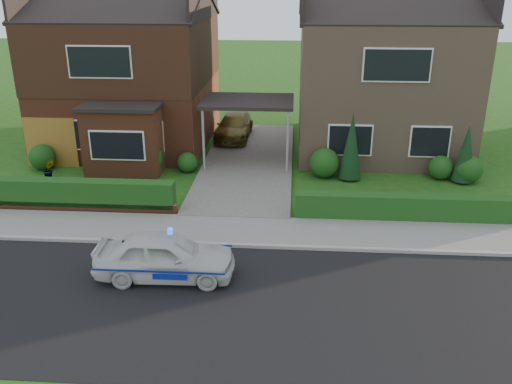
{
  "coord_description": "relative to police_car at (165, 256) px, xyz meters",
  "views": [
    {
      "loc": [
        1.93,
        -11.31,
        7.53
      ],
      "look_at": [
        0.87,
        3.5,
        1.62
      ],
      "focal_mm": 38.0,
      "sensor_mm": 36.0,
      "label": 1
    }
  ],
  "objects": [
    {
      "name": "shrub_left_far",
      "position": [
        -7.11,
        8.3,
        -0.09
      ],
      "size": [
        1.08,
        1.08,
        1.08
      ],
      "primitive_type": "sphere",
      "color": "#173B12",
      "rests_on": "ground"
    },
    {
      "name": "potted_plant_c",
      "position": [
        -1.68,
        4.8,
        -0.27
      ],
      "size": [
        0.49,
        0.49,
        0.72
      ],
      "primitive_type": "imported",
      "rotation": [
        0.0,
        0.0,
        1.81
      ],
      "color": "gray",
      "rests_on": "ground"
    },
    {
      "name": "dwarf_wall",
      "position": [
        -4.41,
        4.1,
        -0.45
      ],
      "size": [
        7.7,
        0.25,
        0.36
      ],
      "primitive_type": "cube",
      "color": "brown",
      "rests_on": "ground"
    },
    {
      "name": "house_right",
      "position": [
        7.19,
        12.79,
        3.03
      ],
      "size": [
        7.5,
        8.06,
        7.25
      ],
      "color": "#94765B",
      "rests_on": "ground"
    },
    {
      "name": "shrub_left_near",
      "position": [
        -1.01,
        8.4,
        -0.21
      ],
      "size": [
        0.84,
        0.84,
        0.84
      ],
      "primitive_type": "sphere",
      "color": "#173B12",
      "rests_on": "ground"
    },
    {
      "name": "conifer_b",
      "position": [
        9.99,
        8.0,
        0.47
      ],
      "size": [
        0.9,
        0.9,
        2.2
      ],
      "primitive_type": "cone",
      "color": "black",
      "rests_on": "ground"
    },
    {
      "name": "driveway_car",
      "position": [
        0.39,
        13.3,
        0.05
      ],
      "size": [
        1.71,
        3.94,
        1.13
      ],
      "primitive_type": "imported",
      "rotation": [
        0.0,
        0.0,
        -0.03
      ],
      "color": "brown",
      "rests_on": "driveway"
    },
    {
      "name": "potted_plant_a",
      "position": [
        -7.06,
        4.8,
        -0.25
      ],
      "size": [
        0.45,
        0.35,
        0.77
      ],
      "primitive_type": "imported",
      "rotation": [
        0.0,
        0.0,
        -0.21
      ],
      "color": "gray",
      "rests_on": "ground"
    },
    {
      "name": "conifer_a",
      "position": [
        5.59,
        8.0,
        0.67
      ],
      "size": [
        0.9,
        0.9,
        2.6
      ],
      "primitive_type": "cone",
      "color": "black",
      "rests_on": "ground"
    },
    {
      "name": "hedge_right",
      "position": [
        7.19,
        4.15,
        -0.63
      ],
      "size": [
        7.5,
        0.55,
        0.8
      ],
      "primitive_type": "cube",
      "color": "#173B12",
      "rests_on": "ground"
    },
    {
      "name": "shrub_right_mid",
      "position": [
        9.19,
        8.3,
        -0.15
      ],
      "size": [
        0.96,
        0.96,
        0.96
      ],
      "primitive_type": "sphere",
      "color": "#173B12",
      "rests_on": "ground"
    },
    {
      "name": "potted_plant_b",
      "position": [
        -6.32,
        7.11,
        -0.23
      ],
      "size": [
        0.57,
        0.53,
        0.82
      ],
      "primitive_type": "imported",
      "rotation": [
        0.0,
        0.0,
        0.49
      ],
      "color": "gray",
      "rests_on": "ground"
    },
    {
      "name": "driveway",
      "position": [
        1.39,
        9.8,
        -0.57
      ],
      "size": [
        3.8,
        12.0,
        0.12
      ],
      "primitive_type": "cube",
      "color": "#666059",
      "rests_on": "ground"
    },
    {
      "name": "ground",
      "position": [
        1.39,
        -1.2,
        -0.63
      ],
      "size": [
        120.0,
        120.0,
        0.0
      ],
      "primitive_type": "plane",
      "color": "#165015",
      "rests_on": "ground"
    },
    {
      "name": "house_left",
      "position": [
        -4.39,
        12.7,
        3.18
      ],
      "size": [
        7.5,
        9.53,
        7.25
      ],
      "color": "brown",
      "rests_on": "ground"
    },
    {
      "name": "police_car",
      "position": [
        0.0,
        0.0,
        0.0
      ],
      "size": [
        3.42,
        3.75,
        1.43
      ],
      "rotation": [
        0.0,
        0.0,
        1.6
      ],
      "color": "silver",
      "rests_on": "ground"
    },
    {
      "name": "garage_door",
      "position": [
        -6.86,
        8.76,
        0.42
      ],
      "size": [
        2.2,
        0.1,
        2.1
      ],
      "primitive_type": "cube",
      "color": "brown",
      "rests_on": "ground"
    },
    {
      "name": "carport_link",
      "position": [
        1.39,
        9.75,
        2.02
      ],
      "size": [
        3.8,
        3.0,
        2.77
      ],
      "color": "black",
      "rests_on": "ground"
    },
    {
      "name": "hedge_left",
      "position": [
        -4.41,
        4.25,
        -0.63
      ],
      "size": [
        7.5,
        0.55,
        0.9
      ],
      "primitive_type": "cube",
      "color": "#173B12",
      "rests_on": "ground"
    },
    {
      "name": "shrub_right_far",
      "position": [
        10.19,
        8.0,
        -0.09
      ],
      "size": [
        1.08,
        1.08,
        1.08
      ],
      "primitive_type": "sphere",
      "color": "#173B12",
      "rests_on": "ground"
    },
    {
      "name": "road",
      "position": [
        1.39,
        -1.2,
        -0.63
      ],
      "size": [
        60.0,
        6.0,
        0.02
      ],
      "primitive_type": "cube",
      "color": "black",
      "rests_on": "ground"
    },
    {
      "name": "kerb",
      "position": [
        1.39,
        1.85,
        -0.57
      ],
      "size": [
        60.0,
        0.16,
        0.12
      ],
      "primitive_type": "cube",
      "color": "#9E9993",
      "rests_on": "ground"
    },
    {
      "name": "shrub_left_mid",
      "position": [
        -2.61,
        8.1,
        0.03
      ],
      "size": [
        1.32,
        1.32,
        1.32
      ],
      "primitive_type": "sphere",
      "color": "#173B12",
      "rests_on": "ground"
    },
    {
      "name": "sidewalk",
      "position": [
        1.39,
        2.9,
        -0.58
      ],
      "size": [
        60.0,
        2.0,
        0.1
      ],
      "primitive_type": "cube",
      "color": "slate",
      "rests_on": "ground"
    },
    {
      "name": "shrub_right_near",
      "position": [
        4.59,
        8.2,
        -0.03
      ],
      "size": [
        1.2,
        1.2,
        1.2
      ],
      "primitive_type": "sphere",
      "color": "#173B12",
      "rests_on": "ground"
    }
  ]
}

